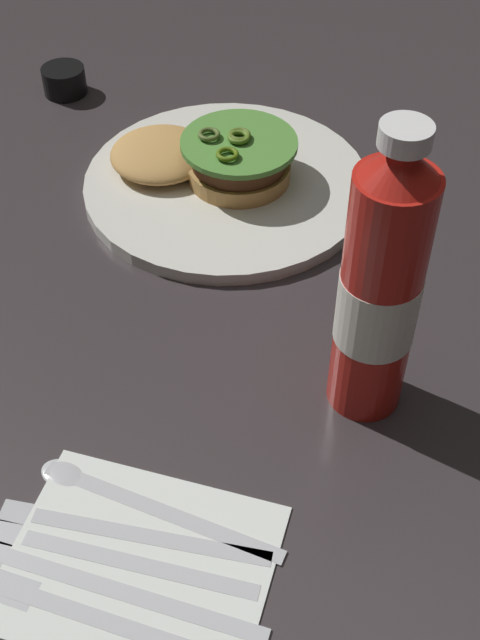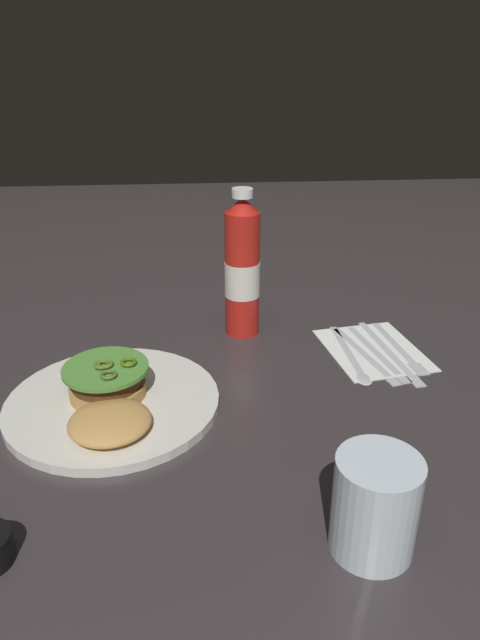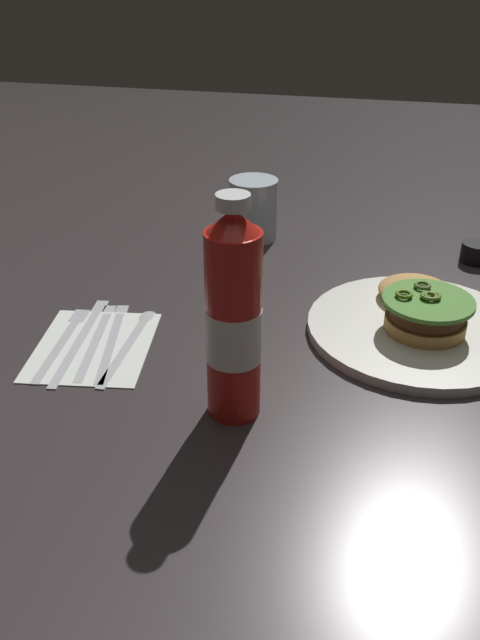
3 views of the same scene
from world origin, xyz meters
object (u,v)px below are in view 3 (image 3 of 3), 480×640
(spoon_utensil, at_px, (134,333))
(burger_sandwich, at_px, (422,305))
(condiment_cup, at_px, (477,252))
(butter_knife, at_px, (83,332))
(water_glass, at_px, (253,209))
(fork_utensil, at_px, (65,335))
(napkin, at_px, (94,346))
(ketchup_bottle, at_px, (234,321))
(steak_knife, at_px, (98,334))
(dinner_plate, at_px, (418,329))
(table_knife, at_px, (113,334))

(spoon_utensil, bearing_deg, burger_sandwich, -72.41)
(burger_sandwich, bearing_deg, condiment_cup, -20.24)
(butter_knife, bearing_deg, spoon_utensil, -79.06)
(water_glass, height_order, fork_utensil, water_glass)
(condiment_cup, height_order, napkin, condiment_cup)
(butter_knife, bearing_deg, condiment_cup, -54.83)
(spoon_utensil, relative_size, fork_utensil, 1.05)
(ketchup_bottle, relative_size, spoon_utensil, 1.29)
(burger_sandwich, bearing_deg, napkin, 110.48)
(ketchup_bottle, distance_m, water_glass, 0.51)
(burger_sandwich, height_order, condiment_cup, burger_sandwich)
(spoon_utensil, distance_m, butter_knife, 0.07)
(butter_knife, bearing_deg, water_glass, -21.18)
(burger_sandwich, height_order, butter_knife, burger_sandwich)
(water_glass, height_order, steak_knife, water_glass)
(dinner_plate, xyz_separation_m, napkin, (-0.13, 0.41, -0.01))
(spoon_utensil, distance_m, fork_utensil, 0.09)
(ketchup_bottle, xyz_separation_m, fork_utensil, (0.10, 0.26, -0.11))
(napkin, relative_size, butter_knife, 0.81)
(dinner_plate, distance_m, napkin, 0.44)
(burger_sandwich, xyz_separation_m, fork_utensil, (-0.14, 0.46, -0.03))
(ketchup_bottle, bearing_deg, fork_utensil, 68.80)
(ketchup_bottle, bearing_deg, butter_knife, 64.73)
(napkin, distance_m, spoon_utensil, 0.06)
(dinner_plate, bearing_deg, napkin, 108.02)
(dinner_plate, bearing_deg, table_knife, 104.93)
(water_glass, bearing_deg, table_knife, 164.16)
(dinner_plate, relative_size, fork_utensil, 1.59)
(ketchup_bottle, distance_m, table_knife, 0.26)
(water_glass, distance_m, butter_knife, 0.42)
(condiment_cup, xyz_separation_m, steak_knife, (-0.37, 0.51, -0.01))
(ketchup_bottle, bearing_deg, steak_knife, 62.42)
(table_knife, distance_m, steak_knife, 0.02)
(water_glass, relative_size, butter_knife, 0.48)
(spoon_utensil, xyz_separation_m, steak_knife, (-0.01, 0.05, 0.00))
(dinner_plate, height_order, water_glass, water_glass)
(steak_knife, xyz_separation_m, butter_knife, (-0.00, 0.02, 0.00))
(ketchup_bottle, height_order, steak_knife, ketchup_bottle)
(steak_knife, bearing_deg, spoon_utensil, -75.76)
(ketchup_bottle, xyz_separation_m, napkin, (0.09, 0.21, -0.12))
(water_glass, height_order, table_knife, water_glass)
(dinner_plate, xyz_separation_m, steak_knife, (-0.11, 0.42, -0.00))
(condiment_cup, xyz_separation_m, butter_knife, (-0.37, 0.53, -0.01))
(condiment_cup, bearing_deg, table_knife, 127.04)
(burger_sandwich, distance_m, condiment_cup, 0.26)
(dinner_plate, relative_size, water_glass, 2.78)
(table_knife, bearing_deg, napkin, 151.09)
(ketchup_bottle, xyz_separation_m, butter_knife, (0.11, 0.24, -0.11))
(burger_sandwich, distance_m, butter_knife, 0.46)
(burger_sandwich, height_order, napkin, burger_sandwich)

